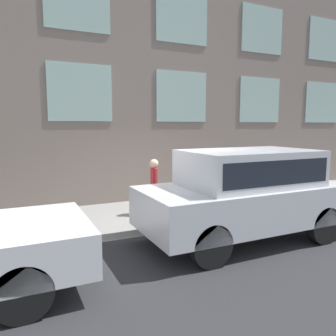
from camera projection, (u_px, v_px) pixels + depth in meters
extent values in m
plane|color=#2D2D30|center=(175.00, 231.00, 7.66)|extent=(80.00, 80.00, 0.00)
cube|color=gray|center=(153.00, 213.00, 8.86)|extent=(2.70, 60.00, 0.16)
cube|color=gray|center=(132.00, 75.00, 9.71)|extent=(0.30, 40.00, 7.86)
cube|color=#9EBCB2|center=(322.00, 103.00, 12.98)|extent=(0.03, 1.75, 1.56)
cube|color=#9EBCB2|center=(260.00, 100.00, 11.64)|extent=(0.03, 1.75, 1.56)
cube|color=#9EBCB2|center=(182.00, 97.00, 10.30)|extent=(0.03, 1.75, 1.56)
cube|color=#9EBCB2|center=(80.00, 92.00, 8.96)|extent=(0.03, 1.75, 1.56)
cube|color=#9EBCB2|center=(326.00, 40.00, 12.67)|extent=(0.03, 1.75, 1.56)
cube|color=#9EBCB2|center=(262.00, 30.00, 11.33)|extent=(0.03, 1.75, 1.56)
cube|color=#9EBCB2|center=(182.00, 17.00, 9.99)|extent=(0.03, 1.75, 1.56)
cube|color=#9EBCB2|center=(77.00, 0.00, 8.66)|extent=(0.03, 1.75, 1.56)
cylinder|color=red|center=(182.00, 214.00, 8.38)|extent=(0.36, 0.36, 0.04)
cylinder|color=red|center=(182.00, 202.00, 8.34)|extent=(0.26, 0.26, 0.70)
sphere|color=maroon|center=(182.00, 188.00, 8.30)|extent=(0.28, 0.28, 0.28)
cylinder|color=black|center=(182.00, 185.00, 8.28)|extent=(0.09, 0.09, 0.11)
cylinder|color=red|center=(188.00, 198.00, 8.41)|extent=(0.09, 0.10, 0.09)
cylinder|color=red|center=(176.00, 199.00, 8.25)|extent=(0.09, 0.10, 0.09)
cylinder|color=#998466|center=(155.00, 201.00, 8.44)|extent=(0.10, 0.10, 0.69)
cylinder|color=#998466|center=(153.00, 200.00, 8.57)|extent=(0.10, 0.10, 0.69)
cube|color=red|center=(154.00, 178.00, 8.42)|extent=(0.19, 0.13, 0.51)
cylinder|color=red|center=(156.00, 178.00, 8.30)|extent=(0.08, 0.08, 0.49)
cylinder|color=red|center=(152.00, 177.00, 8.54)|extent=(0.08, 0.08, 0.49)
sphere|color=beige|center=(154.00, 164.00, 8.38)|extent=(0.23, 0.23, 0.23)
cylinder|color=black|center=(211.00, 246.00, 5.63)|extent=(0.24, 0.78, 0.78)
cylinder|color=black|center=(168.00, 220.00, 7.18)|extent=(0.24, 0.78, 0.78)
cylinder|color=black|center=(323.00, 225.00, 6.80)|extent=(0.24, 0.78, 0.78)
cylinder|color=black|center=(265.00, 207.00, 8.35)|extent=(0.24, 0.78, 0.78)
cube|color=silver|center=(244.00, 204.00, 6.94)|extent=(1.97, 4.44, 0.80)
cube|color=silver|center=(249.00, 168.00, 6.89)|extent=(1.73, 2.75, 0.74)
cube|color=#1E232D|center=(249.00, 168.00, 6.89)|extent=(1.74, 2.53, 0.48)
cylinder|color=black|center=(22.00, 292.00, 4.07)|extent=(0.24, 0.76, 0.76)
cylinder|color=black|center=(19.00, 245.00, 5.69)|extent=(0.24, 0.76, 0.76)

